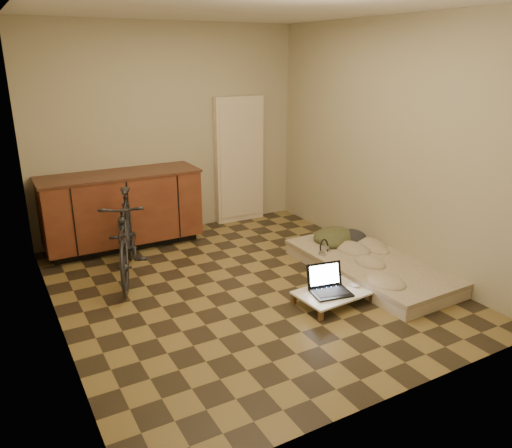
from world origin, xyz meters
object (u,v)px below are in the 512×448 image
bicycle (126,232)px  laptop (329,287)px  futon (370,266)px  lap_desk (333,293)px

bicycle → laptop: 2.12m
futon → lap_desk: bearing=-156.9°
bicycle → lap_desk: 2.18m
bicycle → lap_desk: bearing=-26.4°
futon → laptop: (-0.78, -0.31, 0.08)m
bicycle → laptop: (1.46, -1.51, -0.33)m
bicycle → laptop: bicycle is taller
bicycle → futon: bicycle is taller
lap_desk → futon: bearing=20.3°
futon → laptop: bearing=-159.5°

